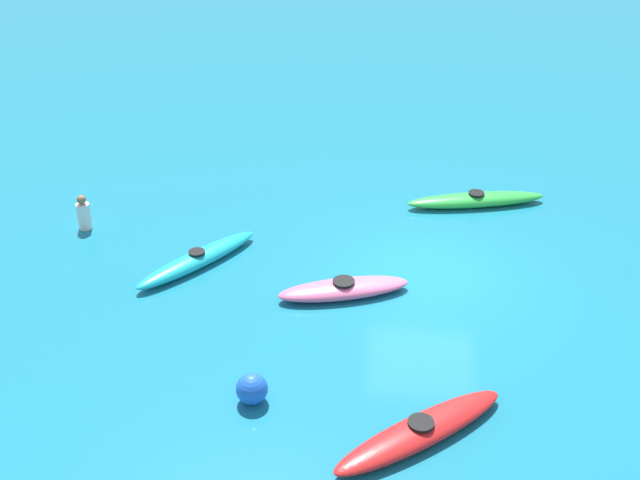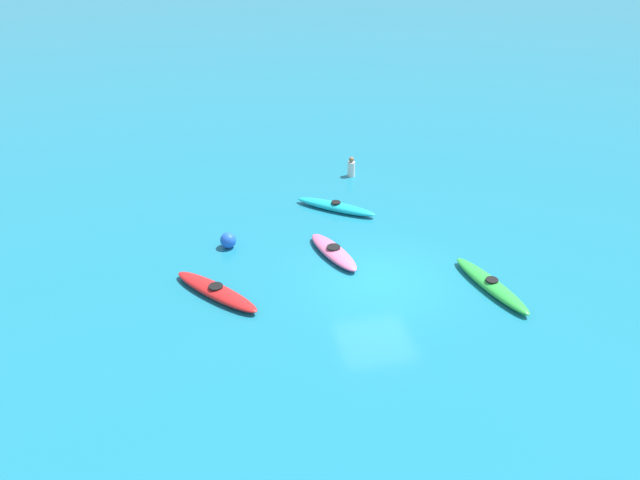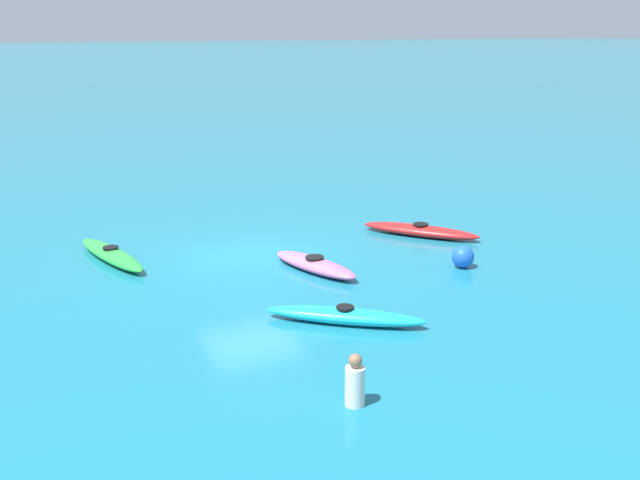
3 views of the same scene
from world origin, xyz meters
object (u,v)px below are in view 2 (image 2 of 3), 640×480
kayak_red (216,291)px  kayak_cyan (336,207)px  buoy_blue (228,240)px  kayak_pink (334,252)px  person_near_shore (351,168)px  kayak_green (491,285)px

kayak_red → kayak_cyan: same height
kayak_cyan → buoy_blue: 4.77m
kayak_cyan → kayak_pink: bearing=166.2°
buoy_blue → person_near_shore: (5.14, -5.67, 0.11)m
kayak_pink → buoy_blue: buoy_blue is taller
kayak_pink → buoy_blue: 3.72m
kayak_green → kayak_cyan: size_ratio=1.20×
kayak_red → kayak_pink: bearing=-68.2°
kayak_green → person_near_shore: size_ratio=4.06×
kayak_red → kayak_cyan: 6.98m
kayak_green → kayak_cyan: (6.29, 3.62, -0.00)m
kayak_red → kayak_cyan: size_ratio=1.04×
person_near_shore → buoy_blue: bearing=132.2°
kayak_cyan → kayak_green: bearing=-150.1°
kayak_green → kayak_red: 8.61m
kayak_green → person_near_shore: bearing=13.5°
buoy_blue → person_near_shore: 7.65m
buoy_blue → kayak_cyan: bearing=-64.6°
kayak_green → buoy_blue: buoy_blue is taller
person_near_shore → kayak_green: bearing=-166.5°
kayak_green → kayak_red: same height
kayak_red → kayak_green: bearing=-98.8°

